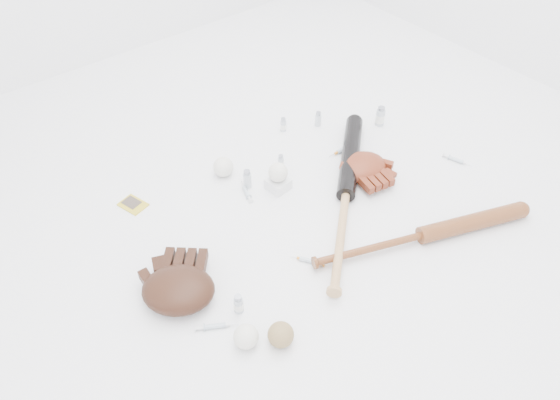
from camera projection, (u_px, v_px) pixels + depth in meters
bat_dark at (346, 194)px, 2.00m from camera, size 0.77×0.69×0.07m
bat_wood at (422, 235)px, 1.86m from camera, size 0.81×0.36×0.06m
glove_dark at (178, 290)px, 1.67m from camera, size 0.38×0.38×0.10m
glove_tan at (363, 166)px, 2.11m from camera, size 0.27×0.27×0.08m
trading_card at (133, 205)px, 2.01m from camera, size 0.10×0.11×0.01m
pedestal at (278, 184)px, 2.06m from camera, size 0.08×0.08×0.04m
baseball_on_pedestal at (278, 172)px, 2.02m from camera, size 0.07×0.07×0.07m
baseball_left at (177, 277)px, 1.72m from camera, size 0.07×0.07×0.07m
baseball_upper at (223, 167)px, 2.11m from camera, size 0.08×0.08×0.08m
baseball_mid at (246, 337)px, 1.56m from camera, size 0.07×0.07×0.07m
baseball_aged at (281, 335)px, 1.57m from camera, size 0.08×0.08×0.08m
syringe_0 at (215, 326)px, 1.62m from camera, size 0.13×0.09×0.02m
syringe_1 at (308, 260)px, 1.81m from camera, size 0.09×0.12×0.02m
syringe_2 at (246, 192)px, 2.05m from camera, size 0.07×0.13×0.02m
syringe_3 at (456, 160)px, 2.19m from camera, size 0.06×0.13×0.02m
syringe_4 at (344, 149)px, 2.24m from camera, size 0.17×0.03×0.02m
vial_0 at (283, 125)px, 2.32m from camera, size 0.02×0.02×0.06m
vial_1 at (281, 161)px, 2.15m from camera, size 0.02×0.02×0.06m
vial_2 at (247, 179)px, 2.06m from camera, size 0.03×0.03×0.08m
vial_3 at (380, 116)px, 2.34m from camera, size 0.04×0.04×0.09m
vial_4 at (238, 304)px, 1.65m from camera, size 0.03×0.03×0.07m
vial_5 at (318, 119)px, 2.35m from camera, size 0.03×0.03×0.07m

